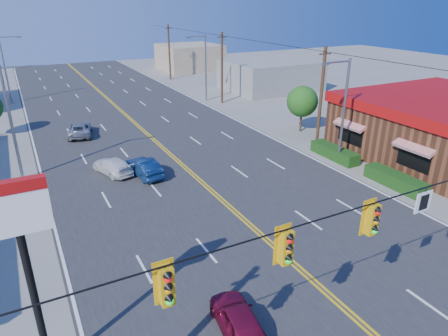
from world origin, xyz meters
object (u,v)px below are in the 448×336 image
car_magenta (239,322)px  car_silver (80,130)px  kfc (441,125)px  car_blue (144,168)px  car_white (113,167)px  signal_span (393,226)px  pizza_hut_sign (22,244)px

car_magenta → car_silver: bearing=-79.0°
car_silver → car_magenta: bearing=103.6°
kfc → car_blue: (-23.05, 6.56, -1.73)m
car_white → car_silver: car_silver is taller
signal_span → kfc: (20.02, 12.00, -2.51)m
signal_span → kfc: 23.47m
signal_span → car_silver: 31.18m
kfc → car_white: bearing=162.1°
pizza_hut_sign → car_magenta: pizza_hut_sign is taller
kfc → car_silver: bearing=144.3°
signal_span → car_blue: signal_span is taller
car_white → car_silver: 10.32m
car_magenta → car_silver: 27.92m
signal_span → pizza_hut_sign: signal_span is taller
signal_span → pizza_hut_sign: 11.60m
car_magenta → car_silver: car_silver is taller
kfc → car_magenta: 26.26m
car_silver → signal_span: bearing=111.6°
pizza_hut_sign → car_blue: bearing=61.7°
signal_span → car_white: (-4.95, 20.08, -4.32)m
kfc → pizza_hut_sign: 32.04m
kfc → car_white: kfc is taller
car_magenta → car_blue: 16.14m
car_blue → car_silver: car_blue is taller
kfc → car_white: size_ratio=4.15×
pizza_hut_sign → car_blue: pizza_hut_sign is taller
car_magenta → car_silver: (-1.20, 27.90, 0.00)m
kfc → car_blue: bearing=164.1°
car_blue → signal_span: bearing=92.6°
car_blue → car_white: car_blue is taller
kfc → car_silver: (-25.60, 18.38, -1.77)m
car_magenta → signal_span: bearing=159.1°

